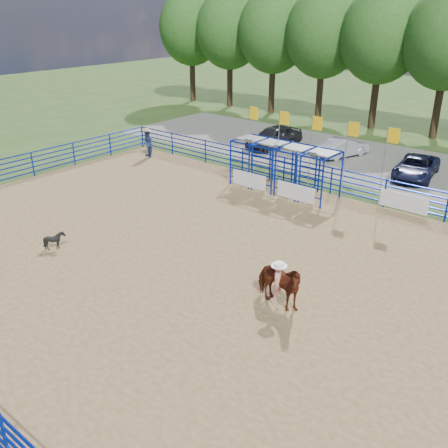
{
  "coord_description": "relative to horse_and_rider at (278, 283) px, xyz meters",
  "views": [
    {
      "loc": [
        11.75,
        -13.1,
        9.43
      ],
      "look_at": [
        0.03,
        1.0,
        1.3
      ],
      "focal_mm": 40.0,
      "sensor_mm": 36.0,
      "label": 1
    }
  ],
  "objects": [
    {
      "name": "spectator_cowboy",
      "position": [
        -16.69,
        9.34,
        0.04
      ],
      "size": [
        1.12,
        1.03,
        1.9
      ],
      "color": "navy",
      "rests_on": "arena_dirt"
    },
    {
      "name": "car_c",
      "position": [
        -1.46,
        16.57,
        -0.29
      ],
      "size": [
        2.73,
        4.77,
        1.25
      ],
      "primitive_type": "imported",
      "rotation": [
        0.0,
        0.0,
        0.15
      ],
      "color": "black",
      "rests_on": "gravel_strip"
    },
    {
      "name": "car_a",
      "position": [
        -11.7,
        16.81,
        -0.15
      ],
      "size": [
        2.59,
        4.77,
        1.54
      ],
      "primitive_type": "imported",
      "rotation": [
        0.0,
        0.0,
        -0.18
      ],
      "color": "black",
      "rests_on": "gravel_strip"
    },
    {
      "name": "calf",
      "position": [
        -9.52,
        -2.37,
        -0.5
      ],
      "size": [
        0.83,
        0.77,
        0.81
      ],
      "primitive_type": "imported",
      "rotation": [
        0.0,
        0.0,
        1.74
      ],
      "color": "black",
      "rests_on": "arena_dirt"
    },
    {
      "name": "chute_assembly",
      "position": [
        -5.85,
        9.74,
        0.33
      ],
      "size": [
        19.32,
        2.41,
        4.2
      ],
      "color": "#071D9A",
      "rests_on": "ground"
    },
    {
      "name": "arena_dirt",
      "position": [
        -3.95,
        0.9,
        -0.92
      ],
      "size": [
        30.0,
        20.0,
        0.02
      ],
      "primitive_type": "cube",
      "color": "olive",
      "rests_on": "ground"
    },
    {
      "name": "car_b",
      "position": [
        -6.84,
        17.85,
        -0.29
      ],
      "size": [
        2.37,
        4.01,
        1.25
      ],
      "primitive_type": "imported",
      "rotation": [
        0.0,
        0.0,
        2.85
      ],
      "color": "gray",
      "rests_on": "gravel_strip"
    },
    {
      "name": "ground",
      "position": [
        -3.95,
        0.9,
        -0.93
      ],
      "size": [
        120.0,
        120.0,
        0.0
      ],
      "primitive_type": "plane",
      "color": "#395220",
      "rests_on": "ground"
    },
    {
      "name": "gravel_strip",
      "position": [
        -3.95,
        17.9,
        -0.92
      ],
      "size": [
        40.0,
        10.0,
        0.01
      ],
      "primitive_type": "cube",
      "color": "slate",
      "rests_on": "ground"
    },
    {
      "name": "perimeter_fence",
      "position": [
        -3.95,
        0.9,
        -0.18
      ],
      "size": [
        30.1,
        20.1,
        1.5
      ],
      "color": "#071D9A",
      "rests_on": "ground"
    },
    {
      "name": "horse_and_rider",
      "position": [
        0.0,
        0.0,
        0.0
      ],
      "size": [
        2.09,
        1.09,
        2.29
      ],
      "color": "#5F2413",
      "rests_on": "arena_dirt"
    }
  ]
}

